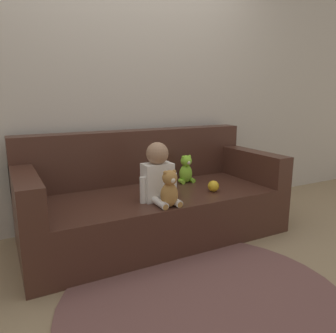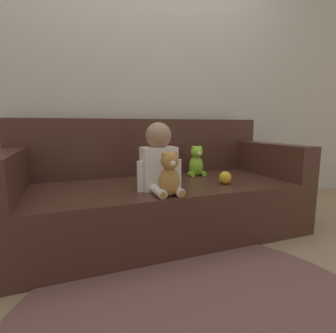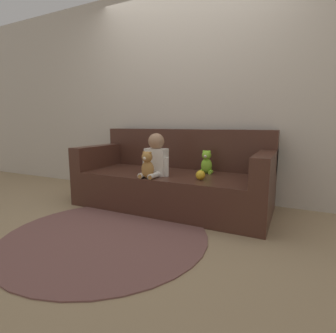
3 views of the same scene
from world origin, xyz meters
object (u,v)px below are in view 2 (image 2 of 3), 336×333
at_px(couch, 157,192).
at_px(toy_ball, 225,178).
at_px(teddy_bear_brown, 169,176).
at_px(plush_toy_side, 196,162).
at_px(person_baby, 159,160).

relative_size(couch, toy_ball, 22.98).
xyz_separation_m(couch, teddy_bear_brown, (-0.08, -0.45, 0.22)).
xyz_separation_m(teddy_bear_brown, toy_ball, (0.49, 0.16, -0.08)).
bearing_deg(plush_toy_side, toy_ball, -81.16).
bearing_deg(couch, plush_toy_side, 8.74).
relative_size(plush_toy_side, toy_ball, 2.74).
distance_m(couch, plush_toy_side, 0.42).
distance_m(person_baby, plush_toy_side, 0.56).
relative_size(couch, plush_toy_side, 8.40).
bearing_deg(person_baby, couch, 74.09).
bearing_deg(toy_ball, plush_toy_side, 98.84).
relative_size(couch, person_baby, 4.83).
height_order(couch, person_baby, couch).
xyz_separation_m(couch, person_baby, (-0.08, -0.28, 0.29)).
relative_size(person_baby, toy_ball, 4.76).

